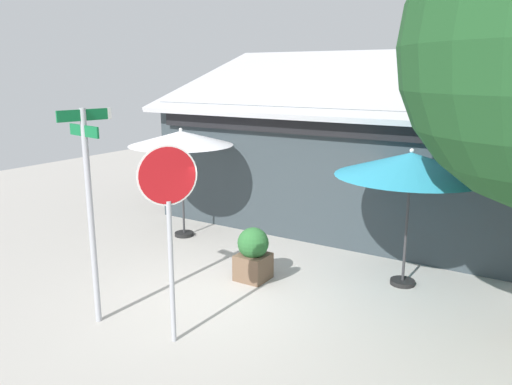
# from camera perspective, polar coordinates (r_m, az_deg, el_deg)

# --- Properties ---
(ground_plane) EXTENTS (28.00, 28.00, 0.10)m
(ground_plane) POSITION_cam_1_polar(r_m,az_deg,el_deg) (8.80, -4.27, -12.07)
(ground_plane) COLOR #ADA8A0
(cafe_building) EXTENTS (9.08, 4.78, 4.35)m
(cafe_building) POSITION_cam_1_polar(r_m,az_deg,el_deg) (12.96, 10.24, 3.74)
(cafe_building) COLOR #333D42
(cafe_building) RESTS_ON ground
(street_sign_post) EXTENTS (0.76, 0.82, 3.25)m
(street_sign_post) POSITION_cam_1_polar(r_m,az_deg,el_deg) (7.72, -18.30, -0.64)
(street_sign_post) COLOR #A8AAB2
(street_sign_post) RESTS_ON ground
(stop_sign) EXTENTS (0.46, 0.69, 2.82)m
(stop_sign) POSITION_cam_1_polar(r_m,az_deg,el_deg) (6.84, -9.85, -1.57)
(stop_sign) COLOR #A8AAB2
(stop_sign) RESTS_ON ground
(patio_umbrella_ivory_left) EXTENTS (2.36, 2.36, 2.53)m
(patio_umbrella_ivory_left) POSITION_cam_1_polar(r_m,az_deg,el_deg) (11.50, -8.49, 5.99)
(patio_umbrella_ivory_left) COLOR black
(patio_umbrella_ivory_left) RESTS_ON ground
(patio_umbrella_teal_center) EXTENTS (2.59, 2.59, 2.48)m
(patio_umbrella_teal_center) POSITION_cam_1_polar(r_m,az_deg,el_deg) (9.02, 17.11, 2.98)
(patio_umbrella_teal_center) COLOR black
(patio_umbrella_teal_center) RESTS_ON ground
(sidewalk_planter) EXTENTS (0.57, 0.57, 0.99)m
(sidewalk_planter) POSITION_cam_1_polar(r_m,az_deg,el_deg) (9.30, -0.33, -6.92)
(sidewalk_planter) COLOR brown
(sidewalk_planter) RESTS_ON ground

